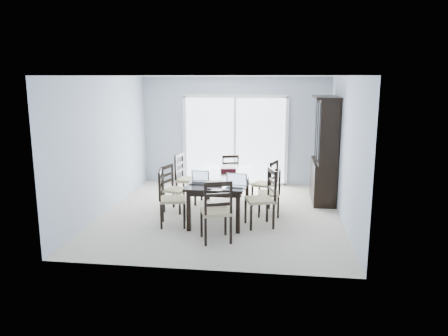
% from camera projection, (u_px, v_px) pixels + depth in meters
% --- Properties ---
extents(floor, '(5.00, 5.00, 0.00)m').
position_uv_depth(floor, '(221.00, 214.00, 8.39)').
color(floor, beige).
rests_on(floor, ground).
extents(ceiling, '(5.00, 5.00, 0.00)m').
position_uv_depth(ceiling, '(221.00, 76.00, 7.86)').
color(ceiling, white).
rests_on(ceiling, back_wall).
extents(back_wall, '(4.50, 0.02, 2.60)m').
position_uv_depth(back_wall, '(235.00, 131.00, 10.56)').
color(back_wall, '#A7B4C8').
rests_on(back_wall, floor).
extents(wall_left, '(0.02, 5.00, 2.60)m').
position_uv_depth(wall_left, '(106.00, 145.00, 8.41)').
color(wall_left, '#A7B4C8').
rests_on(wall_left, floor).
extents(wall_right, '(0.02, 5.00, 2.60)m').
position_uv_depth(wall_right, '(345.00, 150.00, 7.85)').
color(wall_right, '#A7B4C8').
rests_on(wall_right, floor).
extents(balcony, '(4.50, 2.00, 0.10)m').
position_uv_depth(balcony, '(239.00, 176.00, 11.80)').
color(balcony, gray).
rests_on(balcony, ground).
extents(railing, '(4.50, 0.06, 1.10)m').
position_uv_depth(railing, '(242.00, 149.00, 12.65)').
color(railing, '#99999E').
rests_on(railing, balcony).
extents(dining_table, '(1.00, 2.20, 0.75)m').
position_uv_depth(dining_table, '(221.00, 180.00, 8.26)').
color(dining_table, black).
rests_on(dining_table, floor).
extents(china_hutch, '(0.50, 1.38, 2.20)m').
position_uv_depth(china_hutch, '(325.00, 151.00, 9.13)').
color(china_hutch, black).
rests_on(china_hutch, floor).
extents(sliding_door, '(2.52, 0.05, 2.18)m').
position_uv_depth(sliding_door, '(235.00, 140.00, 10.58)').
color(sliding_door, silver).
rests_on(sliding_door, floor).
extents(chair_left_near, '(0.53, 0.52, 1.16)m').
position_uv_depth(chair_left_near, '(167.00, 192.00, 7.63)').
color(chair_left_near, black).
rests_on(chair_left_near, floor).
extents(chair_left_mid, '(0.50, 0.49, 1.04)m').
position_uv_depth(chair_left_mid, '(172.00, 183.00, 8.51)').
color(chair_left_mid, black).
rests_on(chair_left_mid, floor).
extents(chair_left_far, '(0.52, 0.51, 1.19)m').
position_uv_depth(chair_left_far, '(185.00, 173.00, 9.10)').
color(chair_left_far, black).
rests_on(chair_left_far, floor).
extents(chair_right_near, '(0.57, 0.56, 1.18)m').
position_uv_depth(chair_right_near, '(265.00, 192.00, 7.60)').
color(chair_right_near, black).
rests_on(chair_right_near, floor).
extents(chair_right_mid, '(0.41, 0.40, 1.05)m').
position_uv_depth(chair_right_mid, '(274.00, 187.00, 8.22)').
color(chair_right_mid, black).
rests_on(chair_right_mid, floor).
extents(chair_right_far, '(0.53, 0.53, 1.09)m').
position_uv_depth(chair_right_far, '(269.00, 178.00, 8.81)').
color(chair_right_far, black).
rests_on(chair_right_far, floor).
extents(chair_end_near, '(0.57, 0.58, 1.18)m').
position_uv_depth(chair_end_near, '(217.00, 205.00, 6.82)').
color(chair_end_near, black).
rests_on(chair_end_near, floor).
extents(chair_end_far, '(0.48, 0.49, 1.01)m').
position_uv_depth(chair_end_far, '(231.00, 171.00, 9.70)').
color(chair_end_far, black).
rests_on(chair_end_far, floor).
extents(laptop_dark, '(0.31, 0.22, 0.21)m').
position_uv_depth(laptop_dark, '(199.00, 181.00, 7.63)').
color(laptop_dark, black).
rests_on(laptop_dark, dining_table).
extents(laptop_silver, '(0.40, 0.30, 0.25)m').
position_uv_depth(laptop_silver, '(234.00, 186.00, 7.26)').
color(laptop_silver, '#BEBDC0').
rests_on(laptop_silver, dining_table).
extents(book_stack, '(0.31, 0.25, 0.05)m').
position_uv_depth(book_stack, '(213.00, 183.00, 7.59)').
color(book_stack, maroon).
rests_on(book_stack, dining_table).
extents(cell_phone, '(0.13, 0.11, 0.01)m').
position_uv_depth(cell_phone, '(208.00, 189.00, 7.28)').
color(cell_phone, black).
rests_on(cell_phone, dining_table).
extents(game_box, '(0.31, 0.20, 0.07)m').
position_uv_depth(game_box, '(228.00, 170.00, 8.60)').
color(game_box, '#511019').
rests_on(game_box, dining_table).
extents(hot_tub, '(2.05, 1.83, 1.05)m').
position_uv_depth(hot_tub, '(231.00, 155.00, 11.69)').
color(hot_tub, brown).
rests_on(hot_tub, balcony).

